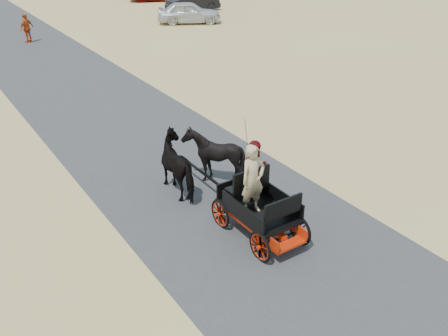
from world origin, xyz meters
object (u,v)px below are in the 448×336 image
car_a (189,12)px  car_b (193,2)px  horse_left (181,165)px  horse_right (213,155)px  pedestrian (27,28)px  carriage (259,222)px

car_a → car_b: 4.47m
horse_left → car_a: 23.74m
horse_left → horse_right: 1.10m
car_b → pedestrian: bearing=102.4°
carriage → horse_left: size_ratio=1.20×
carriage → horse_left: 3.09m
pedestrian → car_a: size_ratio=0.39×
horse_left → car_b: size_ratio=0.46×
pedestrian → car_a: (11.05, -0.57, -0.11)m
horse_right → horse_left: bearing=0.0°
carriage → car_b: bearing=62.5°
horse_left → pedestrian: 21.01m
horse_left → car_a: size_ratio=0.45×
carriage → car_a: (11.57, 23.41, 0.39)m
carriage → car_b: (14.09, 27.11, 0.35)m
carriage → pedestrian: (0.52, 23.98, 0.50)m
horse_left → pedestrian: (1.07, 20.98, 0.02)m
carriage → pedestrian: 23.99m
horse_right → pedestrian: (-0.03, 20.98, 0.01)m
horse_left → car_b: 28.20m
carriage → horse_right: horse_right is taller
carriage → pedestrian: pedestrian is taller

